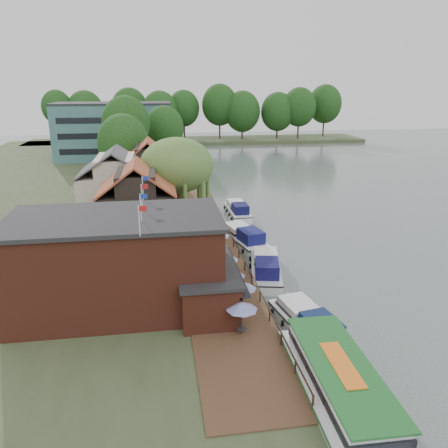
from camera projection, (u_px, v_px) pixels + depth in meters
name	position (u px, v px, depth m)	size (l,w,h in m)	color
ground	(315.00, 297.00, 37.06)	(260.00, 260.00, 0.00)	#4C5855
land_bank	(43.00, 201.00, 65.50)	(50.00, 140.00, 1.00)	#384728
quay_deck	(208.00, 249.00, 44.99)	(6.00, 50.00, 0.10)	#47301E
quay_rail	(233.00, 242.00, 45.71)	(0.20, 49.00, 1.00)	black
pub	(145.00, 261.00, 32.67)	(20.00, 11.00, 7.30)	maroon
hotel_block	(114.00, 131.00, 97.50)	(25.40, 12.40, 12.30)	#38666B
cottage_a	(138.00, 202.00, 46.45)	(8.60, 7.60, 8.50)	black
cottage_b	(117.00, 183.00, 55.42)	(9.60, 8.60, 8.50)	beige
cottage_c	(149.00, 169.00, 64.45)	(7.60, 7.60, 8.50)	black
willow	(177.00, 182.00, 51.50)	(8.60, 8.60, 10.43)	#476B2D
umbrella_0	(242.00, 318.00, 29.35)	(2.15, 2.15, 2.38)	navy
umbrella_1	(243.00, 296.00, 32.30)	(1.96, 1.96, 2.38)	navy
umbrella_2	(232.00, 284.00, 34.38)	(2.14, 2.14, 2.38)	navy
umbrella_3	(225.00, 267.00, 37.52)	(2.27, 2.27, 2.38)	navy
umbrella_4	(214.00, 258.00, 39.37)	(2.26, 2.26, 2.38)	#1A4694
umbrella_5	(218.00, 242.00, 43.39)	(2.35, 2.35, 2.38)	navy
cruiser_0	(308.00, 321.00, 31.26)	(3.01, 9.31, 2.23)	silver
cruiser_1	(266.00, 265.00, 40.67)	(3.06, 9.47, 2.28)	silver
cruiser_2	(244.00, 235.00, 48.61)	(3.12, 9.66, 2.33)	white
cruiser_3	(238.00, 209.00, 59.32)	(2.87, 8.89, 2.12)	white
tour_boat	(344.00, 395.00, 23.22)	(3.92, 13.91, 3.04)	silver
swan	(356.00, 377.00, 26.73)	(0.44, 0.44, 0.44)	white
bank_tree_0	(124.00, 151.00, 70.45)	(8.21, 8.21, 11.80)	#143811
bank_tree_1	(127.00, 135.00, 80.26)	(8.71, 8.71, 14.28)	#143811
bank_tree_2	(165.00, 136.00, 88.25)	(7.76, 7.76, 12.12)	#143811
bank_tree_3	(136.00, 128.00, 104.12)	(8.42, 8.42, 12.22)	#143811
bank_tree_4	(135.00, 125.00, 113.79)	(6.96, 6.96, 11.70)	#143811
bank_tree_5	(139.00, 124.00, 121.28)	(6.08, 6.08, 10.72)	#143811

